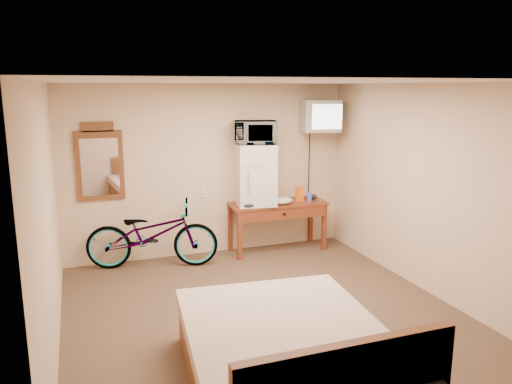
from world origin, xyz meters
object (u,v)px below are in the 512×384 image
at_px(wall_mirror, 100,163).
at_px(bicycle, 152,234).
at_px(mini_fridge, 255,174).
at_px(crt_television, 320,116).
at_px(microwave, 255,132).
at_px(blue_cup, 310,197).
at_px(desk, 278,210).
at_px(bed, 290,360).

distance_m(wall_mirror, bicycle, 1.20).
distance_m(mini_fridge, crt_television, 1.32).
xyz_separation_m(microwave, wall_mirror, (-2.15, 0.24, -0.36)).
bearing_deg(wall_mirror, mini_fridge, -6.46).
height_order(blue_cup, crt_television, crt_television).
distance_m(desk, microwave, 1.22).
xyz_separation_m(desk, crt_television, (0.67, 0.02, 1.39)).
bearing_deg(microwave, mini_fridge, -106.73).
distance_m(desk, blue_cup, 0.52).
height_order(desk, mini_fridge, mini_fridge).
bearing_deg(bed, blue_cup, 61.80).
bearing_deg(wall_mirror, bicycle, -27.83).
distance_m(desk, mini_fridge, 0.66).
height_order(mini_fridge, crt_television, crt_television).
relative_size(microwave, blue_cup, 4.77).
bearing_deg(crt_television, bicycle, -178.41).
height_order(microwave, bicycle, microwave).
bearing_deg(crt_television, microwave, 179.50).
height_order(desk, microwave, microwave).
bearing_deg(mini_fridge, bicycle, -177.03).
relative_size(desk, blue_cup, 11.74).
bearing_deg(bed, wall_mirror, 108.47).
xyz_separation_m(microwave, crt_television, (1.02, -0.01, 0.21)).
bearing_deg(blue_cup, mini_fridge, 174.67).
relative_size(blue_cup, bicycle, 0.07).
height_order(desk, wall_mirror, wall_mirror).
xyz_separation_m(crt_television, wall_mirror, (-3.17, 0.25, -0.58)).
relative_size(blue_cup, wall_mirror, 0.12).
height_order(blue_cup, bicycle, bicycle).
distance_m(blue_cup, crt_television, 1.23).
relative_size(crt_television, bed, 0.29).
xyz_separation_m(microwave, bicycle, (-1.54, -0.08, -1.34)).
relative_size(desk, bed, 0.65).
bearing_deg(bed, microwave, 74.65).
height_order(microwave, blue_cup, microwave).
bearing_deg(desk, microwave, 174.92).
distance_m(blue_cup, bed, 3.80).
height_order(mini_fridge, bed, mini_fridge).
distance_m(mini_fridge, wall_mirror, 2.18).
distance_m(blue_cup, wall_mirror, 3.08).
xyz_separation_m(desk, microwave, (-0.36, 0.03, 1.17)).
bearing_deg(desk, bicycle, -178.54).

